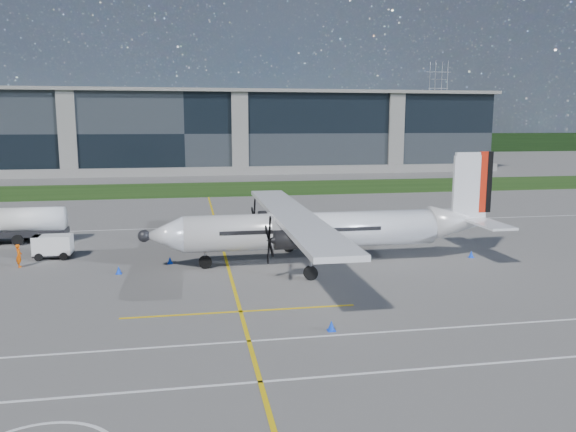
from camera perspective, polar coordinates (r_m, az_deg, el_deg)
name	(u,v)px	position (r m, az deg, el deg)	size (l,w,h in m)	color
ground	(185,197)	(74.09, -10.43, 1.93)	(400.00, 400.00, 0.00)	#595754
grass_strip	(185,190)	(82.02, -10.40, 2.66)	(400.00, 18.00, 0.04)	#193A0F
terminal_building	(185,133)	(113.49, -10.45, 8.30)	(120.00, 20.00, 15.00)	black
tree_line	(186,144)	(173.59, -10.31, 7.18)	(400.00, 6.00, 6.00)	black
pylon_east	(437,106)	(202.02, 14.93, 10.73)	(9.00, 4.60, 30.00)	gray
yellow_taxiway_centerline	(222,245)	(44.57, -6.73, -2.95)	(0.20, 70.00, 0.01)	yellow
white_lane_line	(178,388)	(21.69, -11.08, -16.82)	(90.00, 0.15, 0.01)	white
turboprop_aircraft	(325,209)	(37.99, 3.75, 0.72)	(24.26, 25.16, 7.55)	white
fuel_tanker_truck	(12,225)	(49.98, -26.24, -0.86)	(7.57, 2.46, 2.84)	white
baggage_tug	(53,247)	(43.24, -22.76, -2.90)	(2.75, 1.65, 1.65)	silver
ground_crew_person	(19,254)	(41.47, -25.67, -3.50)	(0.73, 0.52, 1.80)	#F25907
safety_cone_fwd	(119,270)	(37.52, -16.82, -5.28)	(0.36, 0.36, 0.50)	blue
safety_cone_tail	(471,254)	(42.29, 18.11, -3.70)	(0.36, 0.36, 0.50)	blue
safety_cone_nose_stbd	(170,260)	(39.30, -11.90, -4.41)	(0.36, 0.36, 0.50)	blue
safety_cone_portwing	(331,326)	(26.57, 4.43, -11.04)	(0.36, 0.36, 0.50)	blue
safety_cone_stbdwing	(274,226)	(51.10, -1.46, -1.00)	(0.36, 0.36, 0.50)	blue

